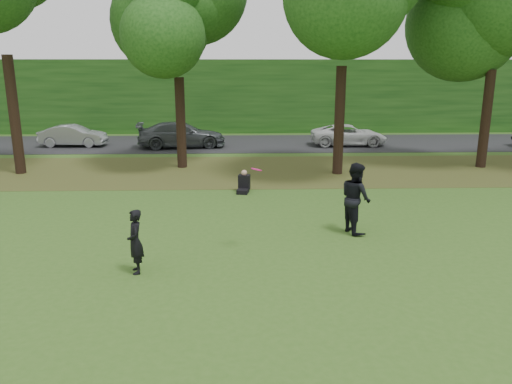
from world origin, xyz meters
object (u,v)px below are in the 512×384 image
player_left (135,242)px  player_right (356,198)px  frisbee (257,169)px  seated_person (244,184)px

player_left → player_right: (5.68, 2.70, 0.26)m
frisbee → seated_person: bearing=92.6°
frisbee → seated_person: frisbee is taller
frisbee → player_left: bearing=-155.6°
frisbee → seated_person: (-0.27, 6.17, -1.84)m
seated_person → player_right: bearing=-45.8°
player_left → player_right: bearing=99.8°
player_right → seated_person: bearing=17.5°
seated_person → player_left: bearing=-98.2°
player_right → seated_person: 5.73m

